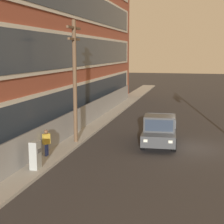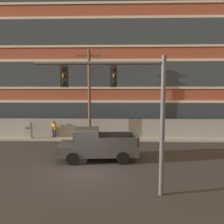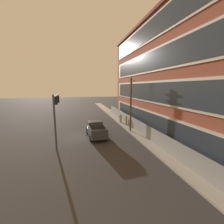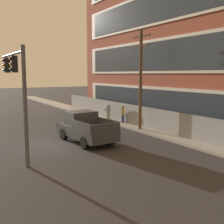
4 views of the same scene
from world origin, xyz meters
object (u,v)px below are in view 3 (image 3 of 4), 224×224
Objects in this scene: pickup_truck_dark_grey at (96,130)px; electrical_cabinet at (120,119)px; utility_pole_near_corner at (131,103)px; pedestrian_near_cabinet at (126,120)px; traffic_signal_mast at (56,109)px.

pickup_truck_dark_grey reaches higher than electrical_cabinet.
utility_pole_near_corner reaches higher than electrical_cabinet.
pedestrian_near_cabinet is at bearing 10.45° from electrical_cabinet.
utility_pole_near_corner reaches higher than traffic_signal_mast.
pedestrian_near_cabinet is at bearing 127.24° from pickup_truck_dark_grey.
utility_pole_near_corner reaches higher than pedestrian_near_cabinet.
electrical_cabinet is (-5.66, 0.13, -3.64)m from utility_pole_near_corner.
electrical_cabinet is at bearing -169.55° from pedestrian_near_cabinet.
traffic_signal_mast is at bearing -50.41° from electrical_cabinet.
electrical_cabinet is at bearing 129.59° from traffic_signal_mast.
pickup_truck_dark_grey is at bearing -39.36° from electrical_cabinet.
traffic_signal_mast is 3.74× the size of electrical_cabinet.
pickup_truck_dark_grey is (-1.73, 4.74, -3.30)m from traffic_signal_mast.
utility_pole_near_corner is 4.91m from pedestrian_near_cabinet.
traffic_signal_mast reaches higher than pickup_truck_dark_grey.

